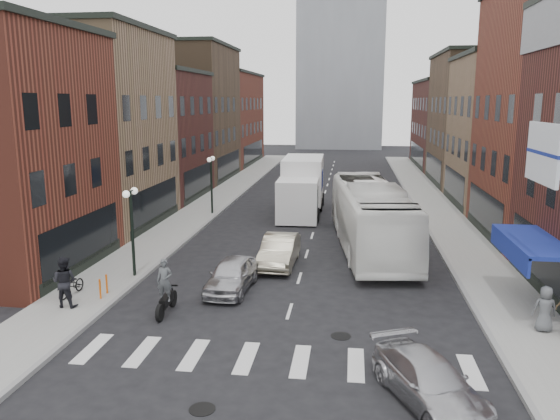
# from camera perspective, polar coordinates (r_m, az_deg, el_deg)

# --- Properties ---
(ground) EXTENTS (160.00, 160.00, 0.00)m
(ground) POSITION_cam_1_polar(r_m,az_deg,el_deg) (20.29, 0.67, -11.58)
(ground) COLOR black
(ground) RESTS_ON ground
(sidewalk_left) EXTENTS (3.00, 74.00, 0.15)m
(sidewalk_left) POSITION_cam_1_polar(r_m,az_deg,el_deg) (42.67, -7.18, 0.71)
(sidewalk_left) COLOR gray
(sidewalk_left) RESTS_ON ground
(sidewalk_right) EXTENTS (3.00, 74.00, 0.15)m
(sidewalk_right) POSITION_cam_1_polar(r_m,az_deg,el_deg) (41.78, 16.01, 0.13)
(sidewalk_right) COLOR gray
(sidewalk_right) RESTS_ON ground
(curb_left) EXTENTS (0.20, 74.00, 0.16)m
(curb_left) POSITION_cam_1_polar(r_m,az_deg,el_deg) (42.33, -5.21, 0.56)
(curb_left) COLOR gray
(curb_left) RESTS_ON ground
(curb_right) EXTENTS (0.20, 74.00, 0.16)m
(curb_right) POSITION_cam_1_polar(r_m,az_deg,el_deg) (41.60, 13.96, 0.08)
(curb_right) COLOR gray
(curb_right) RESTS_ON ground
(crosswalk_stripes) EXTENTS (12.00, 2.20, 0.01)m
(crosswalk_stripes) POSITION_cam_1_polar(r_m,az_deg,el_deg) (17.59, -0.53, -15.37)
(crosswalk_stripes) COLOR silver
(crosswalk_stripes) RESTS_ON ground
(bldg_left_mid_a) EXTENTS (10.30, 10.20, 12.30)m
(bldg_left_mid_a) POSITION_cam_1_polar(r_m,az_deg,el_deg) (36.86, -20.55, 7.93)
(bldg_left_mid_a) COLOR #876A4A
(bldg_left_mid_a) RESTS_ON ground
(bldg_left_mid_b) EXTENTS (10.30, 10.20, 10.30)m
(bldg_left_mid_b) POSITION_cam_1_polar(r_m,az_deg,el_deg) (45.98, -14.63, 7.58)
(bldg_left_mid_b) COLOR #471D19
(bldg_left_mid_b) RESTS_ON ground
(bldg_left_far_a) EXTENTS (10.30, 12.20, 13.30)m
(bldg_left_far_a) POSITION_cam_1_polar(r_m,az_deg,el_deg) (56.26, -10.48, 9.92)
(bldg_left_far_a) COLOR #4B3725
(bldg_left_far_a) RESTS_ON ground
(bldg_left_far_b) EXTENTS (10.30, 16.20, 11.30)m
(bldg_left_far_b) POSITION_cam_1_polar(r_m,az_deg,el_deg) (69.74, -6.90, 9.45)
(bldg_left_far_b) COLOR maroon
(bldg_left_far_b) RESTS_ON ground
(bldg_right_mid_b) EXTENTS (10.30, 10.20, 11.30)m
(bldg_right_mid_b) POSITION_cam_1_polar(r_m,az_deg,el_deg) (44.49, 24.40, 7.47)
(bldg_right_mid_b) COLOR #876A4A
(bldg_right_mid_b) RESTS_ON ground
(bldg_right_far_a) EXTENTS (10.30, 12.20, 12.30)m
(bldg_right_far_a) POSITION_cam_1_polar(r_m,az_deg,el_deg) (55.09, 21.16, 8.80)
(bldg_right_far_a) COLOR #4B3725
(bldg_right_far_a) RESTS_ON ground
(bldg_right_far_b) EXTENTS (10.30, 16.20, 10.30)m
(bldg_right_far_b) POSITION_cam_1_polar(r_m,az_deg,el_deg) (68.81, 18.39, 8.52)
(bldg_right_far_b) COLOR #471D19
(bldg_right_far_b) RESTS_ON ground
(awning_blue) EXTENTS (1.80, 5.00, 0.78)m
(awning_blue) POSITION_cam_1_polar(r_m,az_deg,el_deg) (22.72, 24.49, -3.12)
(awning_blue) COLOR navy
(awning_blue) RESTS_ON ground
(billboard_sign) EXTENTS (1.52, 3.00, 3.70)m
(billboard_sign) POSITION_cam_1_polar(r_m,az_deg,el_deg) (20.17, 26.01, 5.16)
(billboard_sign) COLOR black
(billboard_sign) RESTS_ON ground
(streetlamp_near) EXTENTS (0.32, 1.22, 4.11)m
(streetlamp_near) POSITION_cam_1_polar(r_m,az_deg,el_deg) (25.02, -15.26, -0.56)
(streetlamp_near) COLOR black
(streetlamp_near) RESTS_ON ground
(streetlamp_far) EXTENTS (0.32, 1.22, 4.11)m
(streetlamp_far) POSITION_cam_1_polar(r_m,az_deg,el_deg) (38.12, -7.19, 3.76)
(streetlamp_far) COLOR black
(streetlamp_far) RESTS_ON ground
(bike_rack) EXTENTS (0.08, 0.68, 0.80)m
(bike_rack) POSITION_cam_1_polar(r_m,az_deg,el_deg) (23.33, -17.97, -7.60)
(bike_rack) COLOR #D8590C
(bike_rack) RESTS_ON sidewalk_left
(box_truck) EXTENTS (2.88, 9.00, 3.89)m
(box_truck) POSITION_cam_1_polar(r_m,az_deg,el_deg) (38.51, 2.28, 2.43)
(box_truck) COLOR white
(box_truck) RESTS_ON ground
(motorcycle_rider) EXTENTS (0.61, 2.12, 2.16)m
(motorcycle_rider) POSITION_cam_1_polar(r_m,az_deg,el_deg) (21.04, -11.89, -8.04)
(motorcycle_rider) COLOR black
(motorcycle_rider) RESTS_ON ground
(transit_bus) EXTENTS (4.53, 13.28, 3.63)m
(transit_bus) POSITION_cam_1_polar(r_m,az_deg,el_deg) (29.63, 9.43, -0.66)
(transit_bus) COLOR white
(transit_bus) RESTS_ON ground
(sedan_left_near) EXTENTS (1.85, 4.12, 1.37)m
(sedan_left_near) POSITION_cam_1_polar(r_m,az_deg,el_deg) (23.25, -5.09, -6.78)
(sedan_left_near) COLOR #B9B9BE
(sedan_left_near) RESTS_ON ground
(sedan_left_far) EXTENTS (1.66, 4.51, 1.47)m
(sedan_left_far) POSITION_cam_1_polar(r_m,az_deg,el_deg) (26.60, -0.07, -4.27)
(sedan_left_far) COLOR #AEA58D
(sedan_left_far) RESTS_ON ground
(curb_car) EXTENTS (3.33, 4.58, 1.23)m
(curb_car) POSITION_cam_1_polar(r_m,az_deg,el_deg) (15.65, 15.33, -16.87)
(curb_car) COLOR #B1B1B6
(curb_car) RESTS_ON ground
(parked_bicycle) EXTENTS (0.72, 1.68, 0.86)m
(parked_bicycle) POSITION_cam_1_polar(r_m,az_deg,el_deg) (23.79, -20.94, -7.36)
(parked_bicycle) COLOR black
(parked_bicycle) RESTS_ON sidewalk_left
(ped_left_solo) EXTENTS (0.97, 0.56, 1.98)m
(ped_left_solo) POSITION_cam_1_polar(r_m,az_deg,el_deg) (22.49, -21.62, -6.99)
(ped_left_solo) COLOR black
(ped_left_solo) RESTS_ON sidewalk_left
(ped_right_c) EXTENTS (0.79, 0.52, 1.60)m
(ped_right_c) POSITION_cam_1_polar(r_m,az_deg,el_deg) (20.92, 25.95, -9.27)
(ped_right_c) COLOR #53565A
(ped_right_c) RESTS_ON sidewalk_right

